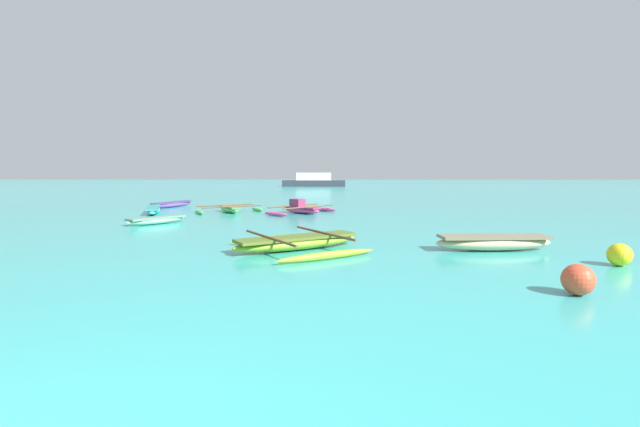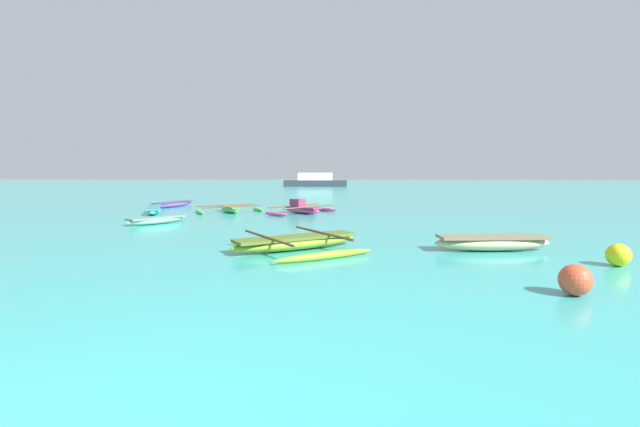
{
  "view_description": "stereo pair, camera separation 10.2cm",
  "coord_description": "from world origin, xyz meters",
  "views": [
    {
      "loc": [
        2.37,
        -1.82,
        2.17
      ],
      "look_at": [
        1.95,
        17.84,
        0.25
      ],
      "focal_mm": 24.0,
      "sensor_mm": 36.0,
      "label": 1
    },
    {
      "loc": [
        2.47,
        -1.82,
        2.17
      ],
      "look_at": [
        1.95,
        17.84,
        0.25
      ],
      "focal_mm": 24.0,
      "sensor_mm": 36.0,
      "label": 2
    }
  ],
  "objects": [
    {
      "name": "moored_boat_4",
      "position": [
        6.93,
        9.98,
        0.24
      ],
      "size": [
        3.27,
        1.01,
        0.42
      ],
      "rotation": [
        0.0,
        0.0,
        0.07
      ],
      "color": "#CBB483",
      "rests_on": "ground_plane"
    },
    {
      "name": "moored_boat_2",
      "position": [
        -2.99,
        20.9,
        0.18
      ],
      "size": [
        3.7,
        3.08,
        0.39
      ],
      "rotation": [
        0.0,
        0.0,
        -1.01
      ],
      "color": "#6EDC6D",
      "rests_on": "ground_plane"
    },
    {
      "name": "moored_boat_5",
      "position": [
        -7.32,
        24.25,
        0.19
      ],
      "size": [
        1.68,
        3.43,
        0.33
      ],
      "rotation": [
        0.0,
        0.0,
        1.22
      ],
      "color": "#7348A2",
      "rests_on": "ground_plane"
    },
    {
      "name": "moored_boat_0",
      "position": [
        0.89,
        20.44,
        0.25
      ],
      "size": [
        3.76,
        3.93,
        0.75
      ],
      "rotation": [
        0.0,
        0.0,
        -0.73
      ],
      "color": "#E1448A",
      "rests_on": "ground_plane"
    },
    {
      "name": "distant_ferry",
      "position": [
        0.09,
        61.72,
        0.83
      ],
      "size": [
        9.27,
        2.04,
        2.04
      ],
      "color": "#2D333D",
      "rests_on": "ground_plane"
    },
    {
      "name": "moored_boat_6",
      "position": [
        1.49,
        9.99,
        0.2
      ],
      "size": [
        4.2,
        4.37,
        0.44
      ],
      "rotation": [
        0.0,
        0.0,
        0.56
      ],
      "color": "#82A828",
      "rests_on": "ground_plane"
    },
    {
      "name": "moored_boat_1",
      "position": [
        -4.85,
        15.79,
        0.17
      ],
      "size": [
        2.11,
        2.47,
        0.3
      ],
      "rotation": [
        0.0,
        0.0,
        0.92
      ],
      "color": "#94E8B9",
      "rests_on": "ground_plane"
    },
    {
      "name": "mooring_buoy_0",
      "position": [
        6.77,
        5.65,
        0.28
      ],
      "size": [
        0.56,
        0.56,
        0.56
      ],
      "color": "#E54C2D",
      "rests_on": "ground_plane"
    },
    {
      "name": "moored_boat_3",
      "position": [
        -6.89,
        20.39,
        0.19
      ],
      "size": [
        1.89,
        3.74,
        0.34
      ],
      "rotation": [
        0.0,
        0.0,
        -1.22
      ],
      "color": "#3FDEE3",
      "rests_on": "ground_plane"
    },
    {
      "name": "mooring_buoy_1",
      "position": [
        9.09,
        8.05,
        0.26
      ],
      "size": [
        0.53,
        0.53,
        0.53
      ],
      "color": "yellow",
      "rests_on": "ground_plane"
    }
  ]
}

